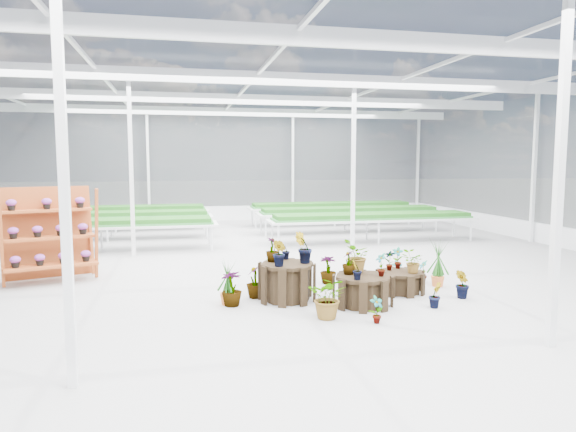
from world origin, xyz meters
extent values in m
plane|color=gray|center=(0.00, 0.00, 0.00)|extent=(24.00, 24.00, 0.00)
cylinder|color=black|center=(0.03, -1.03, 0.34)|extent=(1.30, 1.30, 0.67)
cylinder|color=black|center=(1.23, -1.63, 0.26)|extent=(1.26, 1.26, 0.52)
cylinder|color=black|center=(2.23, -0.93, 0.20)|extent=(0.91, 0.91, 0.40)
imported|color=#1A5016|center=(-0.19, -0.83, 0.90)|extent=(0.34, 0.34, 0.45)
imported|color=#1A5016|center=(0.31, -1.09, 0.95)|extent=(0.33, 0.28, 0.56)
imported|color=#1A5016|center=(0.07, -0.68, 0.84)|extent=(0.23, 0.23, 0.33)
imported|color=#1A5016|center=(-0.16, -1.30, 0.91)|extent=(0.28, 0.31, 0.47)
imported|color=#1A5016|center=(1.02, -1.48, 0.73)|extent=(0.33, 0.33, 0.42)
imported|color=#1A5016|center=(1.51, -1.73, 0.72)|extent=(0.19, 0.24, 0.40)
imported|color=#1A5016|center=(1.22, -1.34, 0.81)|extent=(0.63, 0.66, 0.57)
imported|color=#1A5016|center=(1.01, -1.92, 0.69)|extent=(0.23, 0.22, 0.33)
imported|color=#1A5016|center=(2.08, -0.78, 0.60)|extent=(0.22, 0.16, 0.39)
imported|color=#1A5016|center=(2.38, -1.10, 0.61)|extent=(0.48, 0.45, 0.42)
imported|color=#1A5016|center=(2.29, -0.66, 0.61)|extent=(0.26, 0.25, 0.42)
imported|color=#1A5016|center=(-0.97, -1.18, 0.31)|extent=(0.40, 0.40, 0.62)
imported|color=#1A5016|center=(-0.50, -0.73, 0.30)|extent=(0.44, 0.44, 0.61)
imported|color=#1A5016|center=(0.45, -2.22, 0.34)|extent=(0.79, 0.75, 0.68)
imported|color=#1A5016|center=(1.09, -2.60, 0.21)|extent=(0.26, 0.21, 0.42)
imported|color=#1A5016|center=(2.38, -2.00, 0.22)|extent=(0.31, 0.31, 0.44)
imported|color=#1A5016|center=(3.14, -1.59, 0.27)|extent=(0.31, 0.35, 0.54)
imported|color=#1A5016|center=(3.07, -0.22, 0.23)|extent=(0.20, 0.26, 0.45)
imported|color=#1A5016|center=(2.45, -0.31, 0.24)|extent=(0.29, 0.23, 0.48)
imported|color=#1A5016|center=(1.11, 0.04, 0.29)|extent=(0.39, 0.39, 0.58)
imported|color=#1A5016|center=(0.01, -0.35, 0.30)|extent=(0.61, 0.66, 0.61)
camera|label=1|loc=(-1.82, -9.76, 2.45)|focal=32.00mm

